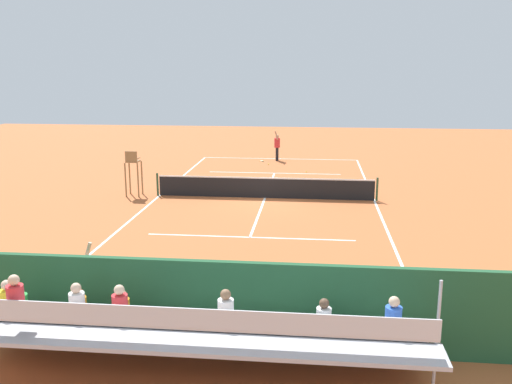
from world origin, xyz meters
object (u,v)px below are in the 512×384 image
(tennis_player, at_px, (277,145))
(tennis_ball_far, at_px, (269,164))
(bleacher_stand, at_px, (185,335))
(equipment_bag, at_px, (274,330))
(line_judge, at_px, (88,281))
(tennis_ball_near, at_px, (306,172))
(tennis_racket, at_px, (262,161))
(courtside_bench, at_px, (361,316))
(umpire_chair, at_px, (133,168))
(tennis_net, at_px, (265,187))

(tennis_player, height_order, tennis_ball_far, tennis_player)
(bleacher_stand, height_order, equipment_bag, bleacher_stand)
(line_judge, bearing_deg, tennis_ball_near, -104.01)
(equipment_bag, distance_m, tennis_racket, 23.50)
(tennis_player, height_order, tennis_racket, tennis_player)
(courtside_bench, distance_m, tennis_ball_near, 19.81)
(bleacher_stand, distance_m, umpire_chair, 16.31)
(tennis_net, distance_m, tennis_racket, 10.04)
(courtside_bench, xyz_separation_m, tennis_ball_near, (1.55, -19.74, -0.53))
(tennis_ball_far, bearing_deg, courtside_bench, 100.07)
(umpire_chair, relative_size, tennis_ball_near, 32.42)
(tennis_net, xyz_separation_m, umpire_chair, (6.20, 0.17, 0.81))
(tennis_net, bearing_deg, tennis_ball_near, -105.54)
(tennis_net, bearing_deg, bleacher_stand, 89.31)
(umpire_chair, xyz_separation_m, tennis_ball_near, (-8.00, -6.63, -1.28))
(tennis_net, distance_m, equipment_bag, 13.48)
(tennis_net, xyz_separation_m, courtside_bench, (-3.35, 13.27, 0.06))
(umpire_chair, bearing_deg, courtside_bench, 126.09)
(tennis_player, xyz_separation_m, tennis_racket, (0.96, 0.31, -1.00))
(umpire_chair, xyz_separation_m, equipment_bag, (-7.60, 13.23, -1.13))
(bleacher_stand, relative_size, umpire_chair, 4.23)
(bleacher_stand, height_order, courtside_bench, bleacher_stand)
(umpire_chair, bearing_deg, tennis_player, -120.09)
(line_judge, bearing_deg, equipment_bag, 175.63)
(bleacher_stand, bearing_deg, tennis_player, -90.09)
(tennis_net, height_order, bleacher_stand, bleacher_stand)
(bleacher_stand, distance_m, equipment_bag, 2.61)
(bleacher_stand, relative_size, tennis_ball_far, 137.27)
(umpire_chair, height_order, tennis_ball_near, umpire_chair)
(tennis_net, bearing_deg, courtside_bench, 104.17)
(tennis_ball_near, xyz_separation_m, line_judge, (4.87, 19.52, 0.98))
(equipment_bag, bearing_deg, umpire_chair, -60.12)
(equipment_bag, bearing_deg, tennis_player, -86.26)
(tennis_racket, bearing_deg, tennis_ball_far, 114.34)
(equipment_bag, relative_size, tennis_ball_near, 13.64)
(tennis_net, height_order, line_judge, line_judge)
(tennis_net, height_order, umpire_chair, umpire_chair)
(equipment_bag, xyz_separation_m, tennis_ball_far, (1.97, -22.18, -0.15))
(umpire_chair, relative_size, line_judge, 1.11)
(tennis_ball_near, bearing_deg, equipment_bag, 88.86)
(tennis_net, xyz_separation_m, bleacher_stand, (0.18, 15.33, 0.45))
(bleacher_stand, bearing_deg, umpire_chair, -68.35)
(bleacher_stand, xyz_separation_m, line_judge, (2.89, -2.27, 0.06))
(tennis_net, bearing_deg, umpire_chair, 1.56)
(tennis_player, bearing_deg, tennis_net, 90.81)
(equipment_bag, relative_size, tennis_racket, 1.55)
(umpire_chair, bearing_deg, tennis_racket, -116.69)
(courtside_bench, xyz_separation_m, tennis_racket, (4.46, -23.24, -0.54))
(courtside_bench, xyz_separation_m, equipment_bag, (1.95, 0.13, -0.38))
(bleacher_stand, xyz_separation_m, equipment_bag, (-1.59, -1.93, -0.77))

